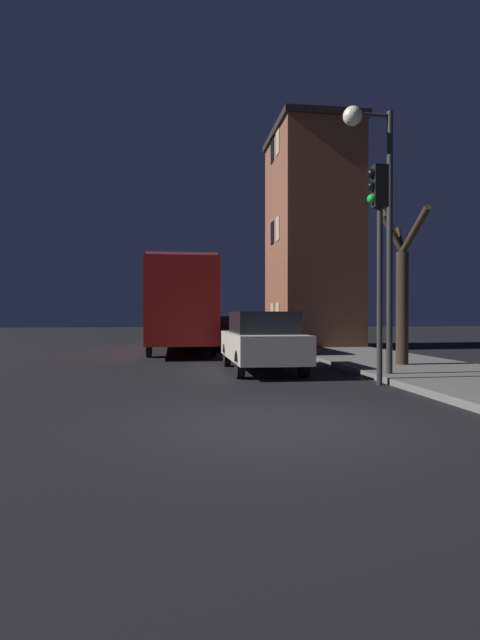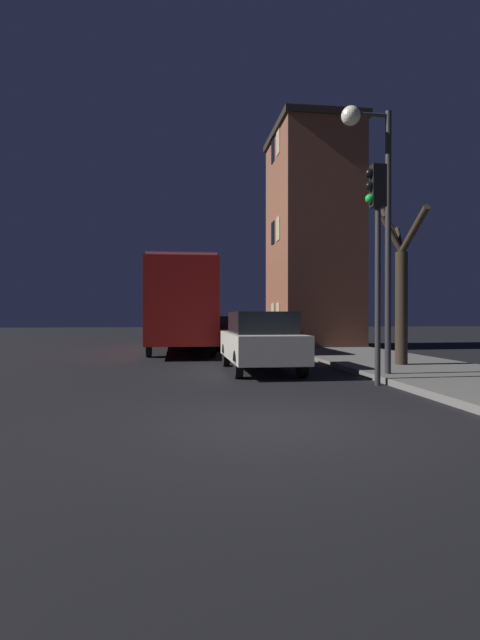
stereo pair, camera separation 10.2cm
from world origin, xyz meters
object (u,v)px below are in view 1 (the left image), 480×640
bare_tree (402,285)px  car_near_lane (262,340)px  streetlamp (374,188)px  traffic_light (378,228)px  bus (180,301)px  car_mid_lane (230,331)px

bare_tree → car_near_lane: 4.20m
streetlamp → car_near_lane: streetlamp is taller
traffic_light → car_near_lane: size_ratio=1.06×
bus → car_near_lane: size_ratio=2.49×
bus → car_mid_lane: size_ratio=2.35×
car_near_lane → bus: bearing=103.3°
streetlamp → car_near_lane: 4.73m
bare_tree → car_near_lane: (-3.93, -0.01, -1.50)m
bus → bare_tree: bearing=-55.5°
bare_tree → car_mid_lane: bearing=111.1°
streetlamp → bus: streetlamp is taller
bare_tree → car_near_lane: bare_tree is taller
bare_tree → car_mid_lane: 10.36m
traffic_light → streetlamp: bearing=73.4°
bare_tree → bus: bare_tree is taller
traffic_light → car_near_lane: traffic_light is taller
traffic_light → bus: (-4.06, 11.57, -1.21)m
streetlamp → car_mid_lane: (-2.01, 11.63, -3.66)m
traffic_light → bare_tree: (1.91, 2.89, -1.02)m
traffic_light → car_mid_lane: (-1.77, 12.45, -2.57)m
streetlamp → car_near_lane: size_ratio=1.38×
bus → car_near_lane: (2.05, -8.68, -1.31)m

